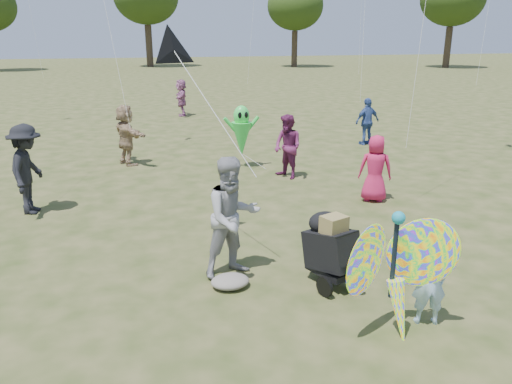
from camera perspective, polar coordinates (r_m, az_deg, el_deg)
The scene contains 14 objects.
ground at distance 7.39m, azimuth 4.74°, elevation -11.46°, with size 160.00×160.00×0.00m, color #51592B.
child_girl at distance 6.77m, azimuth 19.21°, elevation -9.52°, with size 0.44×0.29×1.21m, color #A1C6E4.
adult_man at distance 7.55m, azimuth -2.68°, elevation -2.91°, with size 0.91×0.71×1.88m, color #959499.
grey_bag at distance 7.50m, azimuth -2.98°, elevation -10.16°, with size 0.57×0.47×0.18m, color slate.
crowd_a at distance 11.36m, azimuth 13.47°, elevation 2.63°, with size 0.73×0.48×1.49m, color #C01E4E.
crowd_b at distance 11.26m, azimuth -24.64°, elevation 2.37°, with size 1.21×0.69×1.87m, color black.
crowd_c at distance 17.34m, azimuth 12.59°, elevation 7.87°, with size 0.92×0.38×1.57m, color #365397.
crowd_d at distance 14.70m, azimuth -14.62°, elevation 6.33°, with size 1.59×0.51×1.72m, color tan.
crowd_e at distance 12.87m, azimuth 3.64°, elevation 5.18°, with size 0.80×0.63×1.65m, color #692350.
crowd_j at distance 23.43m, azimuth -8.52°, elevation 10.62°, with size 1.53×0.49×1.65m, color #A35D8C.
jogging_stroller at distance 7.50m, azimuth 8.48°, elevation -5.93°, with size 0.73×1.13×1.09m.
butterfly_kite at distance 6.33m, azimuth 15.77°, elevation -8.97°, with size 1.74×0.75×1.81m.
delta_kite_rig at distance 8.35m, azimuth -9.37°, elevation 15.64°, with size 1.46×1.62×2.24m.
alien_kite at distance 13.88m, azimuth -1.66°, elevation 6.73°, with size 1.12×0.69×1.74m.
Camera 1 is at (-2.32, -6.04, 3.58)m, focal length 35.00 mm.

